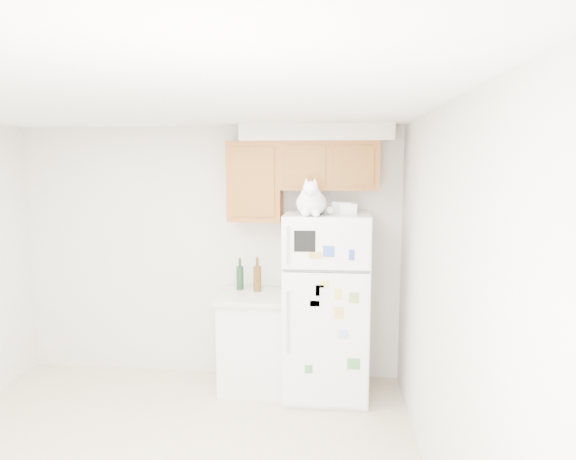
# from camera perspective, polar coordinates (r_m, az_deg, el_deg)

# --- Properties ---
(room_shell) EXTENTS (3.84, 4.04, 2.52)m
(room_shell) POSITION_cam_1_polar(r_m,az_deg,el_deg) (3.47, -13.82, -0.68)
(room_shell) COLOR silver
(room_shell) RESTS_ON ground_plane
(refrigerator) EXTENTS (0.76, 0.78, 1.70)m
(refrigerator) POSITION_cam_1_polar(r_m,az_deg,el_deg) (4.79, 4.28, -8.28)
(refrigerator) COLOR white
(refrigerator) RESTS_ON ground_plane
(base_counter) EXTENTS (0.64, 0.64, 0.92)m
(base_counter) POSITION_cam_1_polar(r_m,az_deg,el_deg) (5.03, -3.81, -12.12)
(base_counter) COLOR white
(base_counter) RESTS_ON ground_plane
(cat) EXTENTS (0.32, 0.47, 0.33)m
(cat) POSITION_cam_1_polar(r_m,az_deg,el_deg) (4.39, 2.62, 3.19)
(cat) COLOR white
(cat) RESTS_ON refrigerator
(storage_box_back) EXTENTS (0.21, 0.18, 0.10)m
(storage_box_back) POSITION_cam_1_polar(r_m,az_deg,el_deg) (4.66, 6.18, 2.51)
(storage_box_back) COLOR white
(storage_box_back) RESTS_ON refrigerator
(storage_box_front) EXTENTS (0.16, 0.12, 0.09)m
(storage_box_front) POSITION_cam_1_polar(r_m,az_deg,el_deg) (4.60, 6.74, 2.38)
(storage_box_front) COLOR white
(storage_box_front) RESTS_ON refrigerator
(bottle_green) EXTENTS (0.07, 0.07, 0.31)m
(bottle_green) POSITION_cam_1_polar(r_m,az_deg,el_deg) (5.04, -5.37, -4.87)
(bottle_green) COLOR #19381E
(bottle_green) RESTS_ON base_counter
(bottle_amber) EXTENTS (0.08, 0.08, 0.33)m
(bottle_amber) POSITION_cam_1_polar(r_m,az_deg,el_deg) (4.95, -3.43, -4.94)
(bottle_amber) COLOR #593814
(bottle_amber) RESTS_ON base_counter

